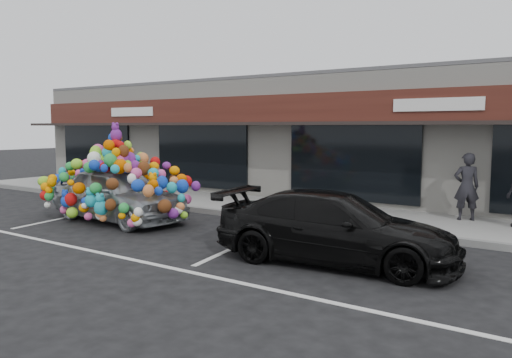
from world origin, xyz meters
The scene contains 10 objects.
ground centered at (0.00, 0.00, 0.00)m, with size 90.00×90.00×0.00m, color black.
shop_building centered at (0.00, 8.44, 2.16)m, with size 24.00×7.20×4.31m.
sidewalk centered at (0.00, 4.00, 0.07)m, with size 26.00×3.00×0.15m, color gray.
kerb centered at (0.00, 2.50, 0.07)m, with size 26.00×0.18×0.16m, color slate.
parking_stripe_left centered at (-3.20, 0.20, 0.00)m, with size 0.12×4.40×0.01m, color silver.
parking_stripe_mid centered at (2.80, 0.20, 0.00)m, with size 0.12×4.40×0.01m, color silver.
lane_line centered at (2.00, -2.30, 0.00)m, with size 14.00×0.12×0.01m, color silver.
toy_car centered at (-1.52, 0.26, 0.91)m, with size 3.12×4.74×2.68m.
black_sedan centered at (5.14, -0.28, 0.66)m, with size 4.57×1.86×1.33m, color black.
pedestrian_a centered at (6.43, 4.82, 1.02)m, with size 0.64×0.42×1.74m, color black.
Camera 1 is at (9.05, -8.74, 2.55)m, focal length 35.00 mm.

